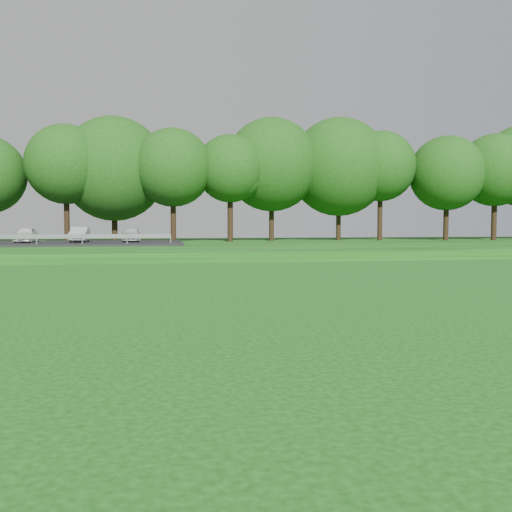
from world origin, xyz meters
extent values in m
cube|color=#0F3F0C|center=(0.00, 34.00, 0.30)|extent=(130.00, 30.00, 0.60)
cube|color=gray|center=(0.00, 20.00, 0.02)|extent=(130.00, 1.60, 0.04)
cube|color=black|center=(-24.00, 33.00, 0.69)|extent=(24.00, 9.00, 0.18)
imported|color=white|center=(-24.00, 33.00, 1.38)|extent=(1.42, 3.52, 1.20)
imported|color=#9FA0A7|center=(-20.00, 33.00, 1.38)|extent=(1.27, 3.64, 1.20)
imported|color=silver|center=(-16.00, 33.00, 1.38)|extent=(1.42, 3.52, 1.20)
camera|label=1|loc=(-14.07, -13.72, 2.35)|focal=40.00mm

